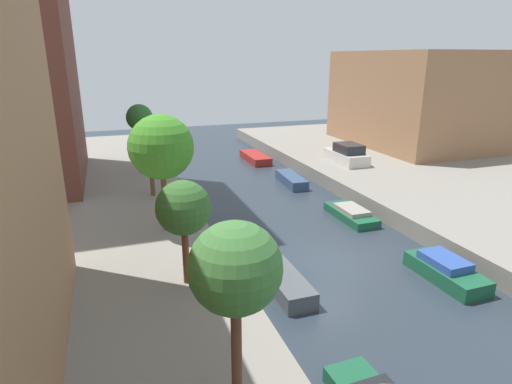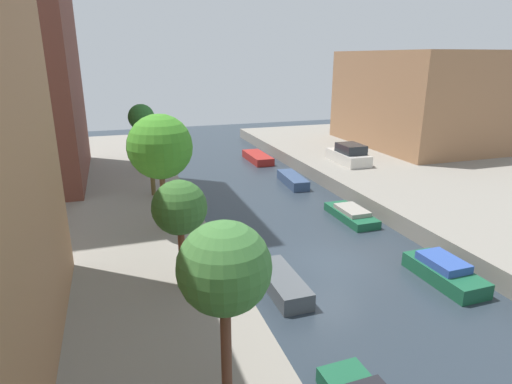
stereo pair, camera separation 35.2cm
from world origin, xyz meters
name	(u,v)px [view 1 (the left image)]	position (x,y,z in m)	size (l,w,h in m)	color
ground_plane	(335,262)	(0.00, 0.00, 0.00)	(84.00, 84.00, 0.00)	#28333D
low_block_right	(413,99)	(18.00, 17.90, 5.26)	(10.00, 14.33, 8.52)	#9E704C
street_tree_1	(235,270)	(-7.04, -7.77, 4.71)	(2.04, 2.04, 4.78)	brown
street_tree_2	(183,209)	(-7.04, -1.37, 3.90)	(1.97, 1.97, 3.92)	brown
street_tree_3	(161,147)	(-7.04, 4.00, 5.05)	(3.00, 3.00, 5.57)	brown
street_tree_4	(150,145)	(-7.04, 9.70, 4.06)	(2.35, 2.35, 4.26)	brown
street_tree_5	(140,119)	(-7.04, 15.84, 4.79)	(1.86, 1.86, 4.83)	brown
parked_car	(347,155)	(8.35, 13.13, 1.65)	(1.91, 4.13, 1.55)	beige
moored_boat_left_2	(285,283)	(-3.16, -1.58, 0.35)	(1.26, 3.53, 0.70)	#4C5156
moored_boat_right_2	(446,270)	(3.57, -2.98, 0.42)	(1.54, 3.63, 0.99)	#195638
moored_boat_right_3	(351,214)	(3.61, 4.56, 0.30)	(1.50, 3.89, 0.71)	#195638
moored_boat_right_4	(291,180)	(3.18, 12.16, 0.34)	(1.49, 4.06, 0.68)	#33476B
moored_boat_right_5	(255,158)	(3.09, 19.95, 0.33)	(1.57, 4.52, 0.66)	maroon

